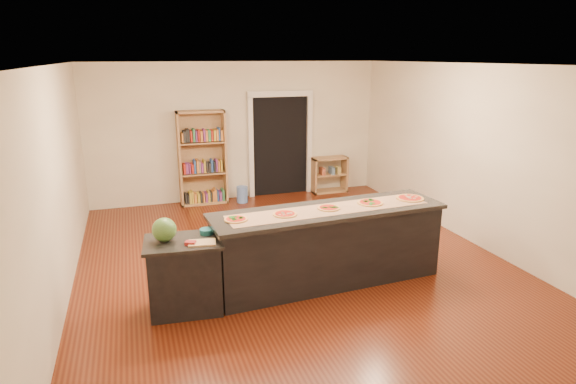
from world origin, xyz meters
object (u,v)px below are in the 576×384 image
object	(u,v)px
kitchen_island	(328,245)
waste_bin	(242,194)
side_counter	(185,275)
bookshelf	(202,158)
watermelon	(164,230)
low_shelf	(329,175)

from	to	relation	value
kitchen_island	waste_bin	size ratio (longest dim) A/B	9.29
side_counter	bookshelf	xyz separation A→B (m)	(0.85, 4.22, 0.50)
side_counter	bookshelf	world-z (taller)	bookshelf
waste_bin	watermelon	world-z (taller)	watermelon
bookshelf	low_shelf	bearing A→B (deg)	0.01
kitchen_island	waste_bin	xyz separation A→B (m)	(-0.27, 3.88, -0.35)
side_counter	watermelon	xyz separation A→B (m)	(-0.20, 0.05, 0.57)
low_shelf	waste_bin	distance (m)	2.02
waste_bin	bookshelf	bearing A→B (deg)	166.82
low_shelf	waste_bin	bearing A→B (deg)	-174.98
side_counter	low_shelf	size ratio (longest dim) A/B	1.14
side_counter	waste_bin	xyz separation A→B (m)	(1.60, 4.05, -0.28)
kitchen_island	side_counter	xyz separation A→B (m)	(-1.87, -0.17, -0.07)
side_counter	kitchen_island	bearing A→B (deg)	10.35
kitchen_island	watermelon	distance (m)	2.13
waste_bin	watermelon	size ratio (longest dim) A/B	1.20
low_shelf	side_counter	bearing A→B (deg)	-130.48
bookshelf	low_shelf	distance (m)	2.81
side_counter	waste_bin	size ratio (longest dim) A/B	2.68
kitchen_island	waste_bin	distance (m)	3.90
waste_bin	watermelon	bearing A→B (deg)	-114.20
side_counter	waste_bin	distance (m)	4.36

